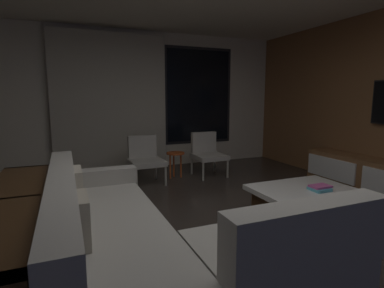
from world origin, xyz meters
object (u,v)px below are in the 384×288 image
coffee_table (313,207)px  console_table_behind_couch (15,243)px  sectional_couch (147,243)px  accent_chair_near_window (207,152)px  book_stack_on_coffee_table (320,188)px  side_stool (175,157)px  accent_chair_by_curtain (145,157)px

coffee_table → console_table_behind_couch: 2.95m
sectional_couch → accent_chair_near_window: sectional_couch is taller
book_stack_on_coffee_table → console_table_behind_couch: bearing=-175.6°
book_stack_on_coffee_table → side_stool: side_stool is taller
accent_chair_near_window → accent_chair_by_curtain: 1.18m
book_stack_on_coffee_table → console_table_behind_couch: size_ratio=0.11×
book_stack_on_coffee_table → accent_chair_near_window: size_ratio=0.30×
sectional_couch → coffee_table: sectional_couch is taller
accent_chair_by_curtain → console_table_behind_couch: (-1.57, -2.58, -0.03)m
coffee_table → console_table_behind_couch: (-2.93, -0.21, 0.22)m
accent_chair_by_curtain → accent_chair_near_window: bearing=2.6°
sectional_couch → book_stack_on_coffee_table: 2.16m
coffee_table → side_stool: bearing=108.1°
book_stack_on_coffee_table → side_stool: bearing=110.5°
sectional_couch → console_table_behind_couch: bearing=171.9°
coffee_table → book_stack_on_coffee_table: book_stack_on_coffee_table is taller
accent_chair_by_curtain → console_table_behind_couch: size_ratio=0.37×
sectional_couch → book_stack_on_coffee_table: (2.13, 0.36, 0.10)m
book_stack_on_coffee_table → side_stool: (-0.91, 2.43, -0.01)m
coffee_table → book_stack_on_coffee_table: 0.23m
sectional_couch → side_stool: (1.22, 2.79, 0.08)m
sectional_couch → console_table_behind_couch: size_ratio=1.19×
side_stool → console_table_behind_couch: size_ratio=0.22×
sectional_couch → book_stack_on_coffee_table: bearing=9.6°
sectional_couch → accent_chair_near_window: bearing=56.5°
coffee_table → accent_chair_by_curtain: accent_chair_by_curtain is taller
book_stack_on_coffee_table → sectional_couch: bearing=-170.4°
coffee_table → book_stack_on_coffee_table: bearing=13.9°
sectional_couch → side_stool: 3.04m
accent_chair_near_window → accent_chair_by_curtain: same height
coffee_table → console_table_behind_couch: size_ratio=0.55×
accent_chair_near_window → console_table_behind_couch: 3.81m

